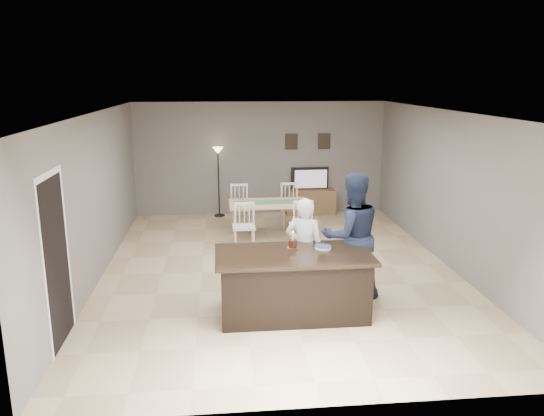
{
  "coord_description": "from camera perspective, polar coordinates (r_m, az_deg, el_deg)",
  "views": [
    {
      "loc": [
        -0.98,
        -8.65,
        3.24
      ],
      "look_at": [
        -0.15,
        -0.3,
        1.18
      ],
      "focal_mm": 35.0,
      "sensor_mm": 36.0,
      "label": 1
    }
  ],
  "objects": [
    {
      "name": "doorway",
      "position": [
        6.95,
        -22.28,
        -3.83
      ],
      "size": [
        0.0,
        2.1,
        2.65
      ],
      "color": "black",
      "rests_on": "floor"
    },
    {
      "name": "picture_frames",
      "position": [
        12.89,
        3.89,
        7.15
      ],
      "size": [
        1.1,
        0.02,
        0.38
      ],
      "color": "black",
      "rests_on": "room_shell"
    },
    {
      "name": "birthday_cake",
      "position": [
        7.52,
        2.25,
        -3.86
      ],
      "size": [
        0.16,
        0.16,
        0.24
      ],
      "color": "gold",
      "rests_on": "kitchen_island"
    },
    {
      "name": "floor_lamp",
      "position": [
        12.59,
        -5.81,
        4.84
      ],
      "size": [
        0.25,
        0.25,
        1.66
      ],
      "color": "black",
      "rests_on": "floor"
    },
    {
      "name": "floor",
      "position": [
        9.29,
        0.73,
        -6.6
      ],
      "size": [
        8.0,
        8.0,
        0.0
      ],
      "primitive_type": "plane",
      "color": "tan",
      "rests_on": "ground"
    },
    {
      "name": "man",
      "position": [
        7.98,
        8.56,
        -3.0
      ],
      "size": [
        1.01,
        0.84,
        1.9
      ],
      "primitive_type": "imported",
      "rotation": [
        0.0,
        0.0,
        3.27
      ],
      "color": "#1A223A",
      "rests_on": "floor"
    },
    {
      "name": "kitchen_island",
      "position": [
        7.46,
        2.3,
        -8.12
      ],
      "size": [
        2.15,
        1.1,
        0.9
      ],
      "color": "black",
      "rests_on": "floor"
    },
    {
      "name": "television",
      "position": [
        12.9,
        4.14,
        3.17
      ],
      "size": [
        0.91,
        0.12,
        0.53
      ],
      "primitive_type": "imported",
      "rotation": [
        0.0,
        0.0,
        3.14
      ],
      "color": "black",
      "rests_on": "tv_console"
    },
    {
      "name": "tv_console",
      "position": [
        12.95,
        4.15,
        0.66
      ],
      "size": [
        1.2,
        0.4,
        0.6
      ],
      "primitive_type": "cube",
      "color": "brown",
      "rests_on": "floor"
    },
    {
      "name": "tv_screen_glow",
      "position": [
        12.82,
        4.2,
        3.13
      ],
      "size": [
        0.78,
        0.0,
        0.78
      ],
      "primitive_type": "plane",
      "rotation": [
        1.57,
        0.0,
        3.14
      ],
      "color": "#D75217",
      "rests_on": "tv_console"
    },
    {
      "name": "woman",
      "position": [
        7.9,
        3.49,
        -4.4
      ],
      "size": [
        0.66,
        0.54,
        1.55
      ],
      "primitive_type": "imported",
      "rotation": [
        0.0,
        0.0,
        2.79
      ],
      "color": "silver",
      "rests_on": "floor"
    },
    {
      "name": "room_shell",
      "position": [
        8.85,
        0.76,
        3.64
      ],
      "size": [
        8.0,
        8.0,
        8.0
      ],
      "color": "slate",
      "rests_on": "floor"
    },
    {
      "name": "plate_stack",
      "position": [
        7.53,
        5.5,
        -4.22
      ],
      "size": [
        0.24,
        0.24,
        0.04
      ],
      "color": "white",
      "rests_on": "kitchen_island"
    },
    {
      "name": "dining_table",
      "position": [
        10.88,
        -0.35,
        -0.06
      ],
      "size": [
        1.64,
        1.85,
        0.99
      ],
      "rotation": [
        0.0,
        0.0,
        0.02
      ],
      "color": "tan",
      "rests_on": "floor"
    }
  ]
}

